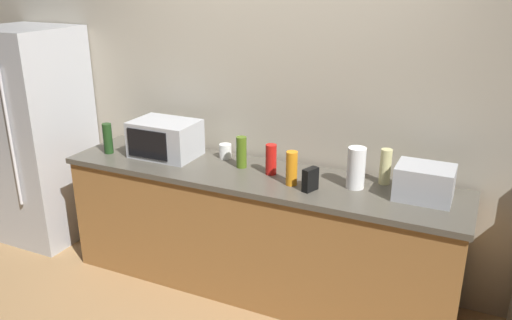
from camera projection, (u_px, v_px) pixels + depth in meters
ground_plane at (231, 316)px, 3.53m from camera, size 8.00×8.00×0.00m
back_wall at (280, 97)px, 3.76m from camera, size 6.40×0.10×2.70m
counter_run at (256, 232)px, 3.72m from camera, size 2.84×0.64×0.90m
refrigerator at (37, 136)px, 4.38m from camera, size 0.72×0.73×1.80m
microwave at (165, 139)px, 3.86m from camera, size 0.48×0.35×0.27m
toaster_oven at (424, 182)px, 3.14m from camera, size 0.34×0.26×0.21m
paper_towel_roll at (356, 168)px, 3.29m from camera, size 0.12×0.12×0.27m
cordless_phone at (310, 180)px, 3.26m from camera, size 0.09×0.12×0.15m
bottle_vinegar at (385, 167)px, 3.36m from camera, size 0.07×0.07×0.24m
bottle_wine at (108, 138)px, 3.93m from camera, size 0.07×0.07×0.23m
bottle_hot_sauce at (271, 159)px, 3.52m from camera, size 0.08×0.08×0.21m
bottle_olive_oil at (241, 152)px, 3.64m from camera, size 0.07×0.07×0.22m
bottle_dish_soap at (292, 168)px, 3.34m from camera, size 0.08×0.08×0.23m
mug_white at (225, 151)px, 3.84m from camera, size 0.09×0.09×0.11m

